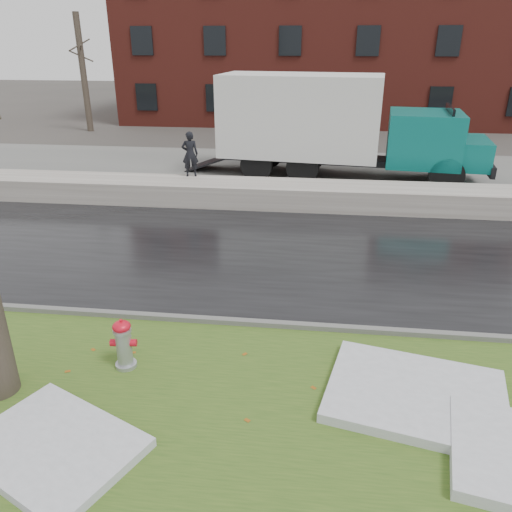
# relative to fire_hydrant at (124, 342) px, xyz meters

# --- Properties ---
(ground) EXTENTS (120.00, 120.00, 0.00)m
(ground) POSITION_rel_fire_hydrant_xyz_m (1.41, 0.56, -0.52)
(ground) COLOR #47423D
(ground) RESTS_ON ground
(verge) EXTENTS (60.00, 4.50, 0.04)m
(verge) POSITION_rel_fire_hydrant_xyz_m (1.41, -0.69, -0.50)
(verge) COLOR #2F501A
(verge) RESTS_ON ground
(road) EXTENTS (60.00, 7.00, 0.03)m
(road) POSITION_rel_fire_hydrant_xyz_m (1.41, 5.06, -0.51)
(road) COLOR black
(road) RESTS_ON ground
(parking_lot) EXTENTS (60.00, 9.00, 0.03)m
(parking_lot) POSITION_rel_fire_hydrant_xyz_m (1.41, 13.56, -0.51)
(parking_lot) COLOR slate
(parking_lot) RESTS_ON ground
(curb) EXTENTS (60.00, 0.15, 0.14)m
(curb) POSITION_rel_fire_hydrant_xyz_m (1.41, 1.56, -0.45)
(curb) COLOR slate
(curb) RESTS_ON ground
(snowbank) EXTENTS (60.00, 1.60, 0.75)m
(snowbank) POSITION_rel_fire_hydrant_xyz_m (1.41, 9.26, -0.15)
(snowbank) COLOR #BAB4AA
(snowbank) RESTS_ON ground
(brick_building) EXTENTS (26.00, 12.00, 10.00)m
(brick_building) POSITION_rel_fire_hydrant_xyz_m (3.41, 30.56, 4.48)
(brick_building) COLOR maroon
(brick_building) RESTS_ON ground
(bg_tree_left) EXTENTS (1.40, 1.62, 6.50)m
(bg_tree_left) POSITION_rel_fire_hydrant_xyz_m (-10.59, 22.56, 2.81)
(bg_tree_left) COLOR brown
(bg_tree_left) RESTS_ON ground
(bg_tree_center) EXTENTS (1.40, 1.62, 6.50)m
(bg_tree_center) POSITION_rel_fire_hydrant_xyz_m (-4.59, 26.56, 2.81)
(bg_tree_center) COLOR brown
(bg_tree_center) RESTS_ON ground
(fire_hydrant) EXTENTS (0.44, 0.39, 0.90)m
(fire_hydrant) POSITION_rel_fire_hydrant_xyz_m (0.00, 0.00, 0.00)
(fire_hydrant) COLOR #9EA1A5
(fire_hydrant) RESTS_ON verge
(box_truck) EXTENTS (11.81, 3.81, 3.90)m
(box_truck) POSITION_rel_fire_hydrant_xyz_m (3.56, 13.20, 1.54)
(box_truck) COLOR black
(box_truck) RESTS_ON ground
(worker) EXTENTS (0.62, 0.48, 1.52)m
(worker) POSITION_rel_fire_hydrant_xyz_m (-1.25, 9.86, 0.99)
(worker) COLOR black
(worker) RESTS_ON snowbank
(snow_patch_near) EXTENTS (2.98, 2.52, 0.16)m
(snow_patch_near) POSITION_rel_fire_hydrant_xyz_m (4.68, -0.29, -0.40)
(snow_patch_near) COLOR silver
(snow_patch_near) RESTS_ON verge
(snow_patch_far) EXTENTS (2.67, 2.39, 0.14)m
(snow_patch_far) POSITION_rel_fire_hydrant_xyz_m (-0.29, -1.94, -0.41)
(snow_patch_far) COLOR silver
(snow_patch_far) RESTS_ON verge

